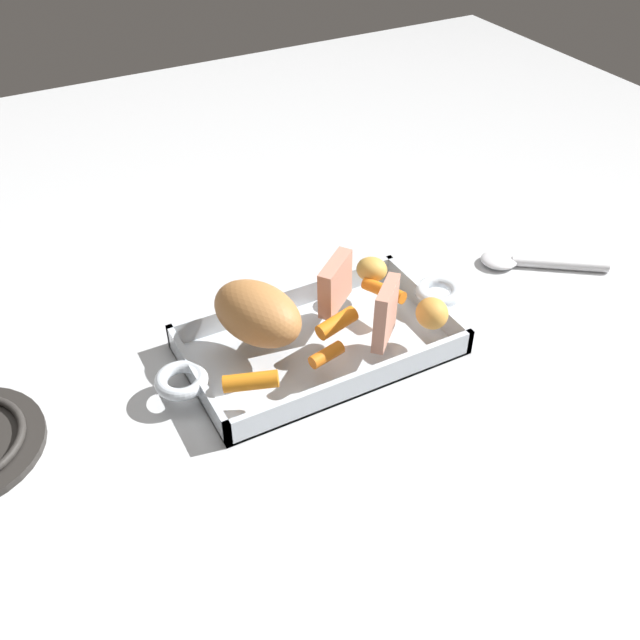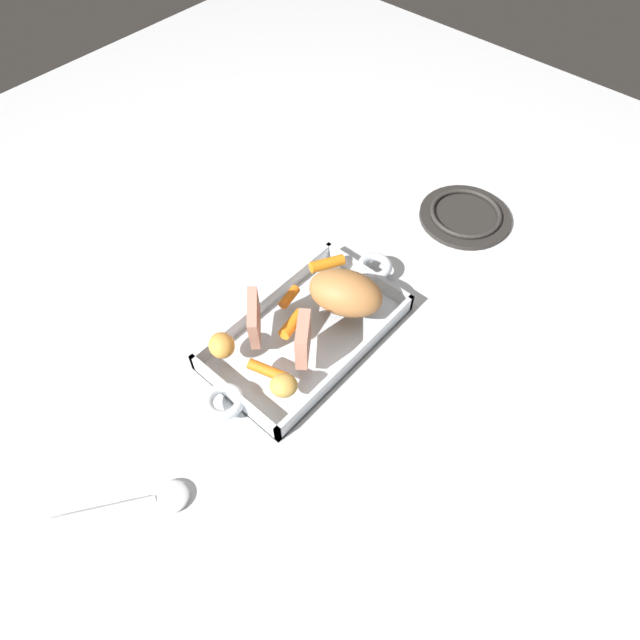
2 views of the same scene
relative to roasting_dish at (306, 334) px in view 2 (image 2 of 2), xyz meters
name	(u,v)px [view 2 (image 2 of 2)]	position (x,y,z in m)	size (l,w,h in m)	color
ground_plane	(306,338)	(0.00, 0.00, -0.01)	(2.38, 2.38, 0.00)	silver
roasting_dish	(306,334)	(0.00, 0.00, 0.00)	(0.48, 0.22, 0.04)	silver
pork_roast	(346,293)	(0.08, -0.03, 0.07)	(0.14, 0.09, 0.08)	#B3753F
roast_slice_thin	(303,339)	(-0.05, -0.04, 0.07)	(0.02, 0.08, 0.08)	tan
roast_slice_thick	(254,318)	(-0.07, 0.06, 0.07)	(0.02, 0.08, 0.08)	tan
baby_carrot_center_left	(292,324)	(-0.02, 0.01, 0.04)	(0.02, 0.02, 0.06)	orange
baby_carrot_long	(289,297)	(0.02, 0.06, 0.04)	(0.02, 0.02, 0.05)	orange
baby_carrot_northwest	(268,371)	(-0.12, -0.02, 0.04)	(0.02, 0.02, 0.07)	orange
baby_carrot_southeast	(327,264)	(0.13, 0.06, 0.04)	(0.02, 0.02, 0.07)	orange
potato_golden_large	(284,385)	(-0.13, -0.07, 0.05)	(0.04, 0.05, 0.04)	gold
potato_whole	(222,345)	(-0.14, 0.07, 0.05)	(0.05, 0.05, 0.04)	gold
stove_burner_rear	(465,215)	(0.48, -0.04, 0.00)	(0.20, 0.20, 0.02)	#282623
serving_spoon	(141,503)	(-0.40, -0.02, 0.00)	(0.19, 0.15, 0.02)	white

